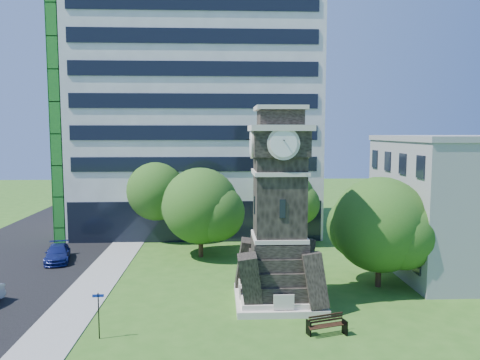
{
  "coord_description": "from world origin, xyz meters",
  "views": [
    {
      "loc": [
        -0.67,
        -26.36,
        10.65
      ],
      "look_at": [
        0.83,
        7.69,
        7.16
      ],
      "focal_mm": 35.0,
      "sensor_mm": 36.0,
      "label": 1
    }
  ],
  "objects_px": {
    "street_sign": "(99,310)",
    "park_bench": "(326,324)",
    "car_east_lot": "(471,279)",
    "car_street_north": "(58,253)",
    "clock_tower": "(279,219)"
  },
  "relations": [
    {
      "from": "street_sign",
      "to": "park_bench",
      "type": "bearing_deg",
      "value": -2.07
    },
    {
      "from": "car_east_lot",
      "to": "park_bench",
      "type": "bearing_deg",
      "value": 123.26
    },
    {
      "from": "car_street_north",
      "to": "clock_tower",
      "type": "bearing_deg",
      "value": -44.83
    },
    {
      "from": "car_east_lot",
      "to": "park_bench",
      "type": "distance_m",
      "value": 13.17
    },
    {
      "from": "street_sign",
      "to": "clock_tower",
      "type": "bearing_deg",
      "value": 23.77
    },
    {
      "from": "car_street_north",
      "to": "park_bench",
      "type": "distance_m",
      "value": 24.18
    },
    {
      "from": "clock_tower",
      "to": "street_sign",
      "type": "xyz_separation_m",
      "value": [
        -9.93,
        -4.82,
        -3.75
      ]
    },
    {
      "from": "park_bench",
      "to": "street_sign",
      "type": "relative_size",
      "value": 0.83
    },
    {
      "from": "car_street_north",
      "to": "park_bench",
      "type": "xyz_separation_m",
      "value": [
        19.04,
        -14.9,
        -0.11
      ]
    },
    {
      "from": "clock_tower",
      "to": "street_sign",
      "type": "relative_size",
      "value": 5.01
    },
    {
      "from": "park_bench",
      "to": "clock_tower",
      "type": "bearing_deg",
      "value": 95.07
    },
    {
      "from": "car_street_north",
      "to": "car_east_lot",
      "type": "relative_size",
      "value": 0.83
    },
    {
      "from": "clock_tower",
      "to": "car_east_lot",
      "type": "relative_size",
      "value": 2.22
    },
    {
      "from": "car_east_lot",
      "to": "street_sign",
      "type": "bearing_deg",
      "value": 109.12
    },
    {
      "from": "clock_tower",
      "to": "park_bench",
      "type": "distance_m",
      "value": 7.01
    }
  ]
}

